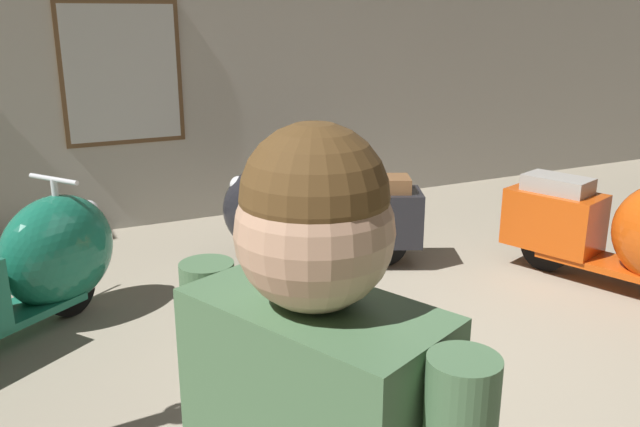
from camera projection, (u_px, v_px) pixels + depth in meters
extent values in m
plane|color=gray|center=(460.00, 373.00, 3.66)|extent=(60.00, 60.00, 0.00)
cube|color=#ADA89E|center=(236.00, 39.00, 6.27)|extent=(18.00, 0.20, 3.40)
cube|color=brown|center=(122.00, 73.00, 5.78)|extent=(1.05, 0.03, 1.25)
cube|color=#B2B2AD|center=(122.00, 74.00, 5.76)|extent=(0.97, 0.01, 1.17)
cylinder|color=black|center=(69.00, 288.00, 4.33)|extent=(0.36, 0.28, 0.38)
cylinder|color=silver|center=(69.00, 288.00, 4.33)|extent=(0.19, 0.17, 0.17)
cube|color=#196B51|center=(8.00, 317.00, 3.95)|extent=(0.94, 0.80, 0.05)
ellipsoid|color=#196B51|center=(58.00, 251.00, 4.21)|extent=(0.95, 0.87, 0.73)
sphere|color=silver|center=(88.00, 211.00, 4.38)|extent=(0.14, 0.14, 0.14)
cylinder|color=silver|center=(56.00, 200.00, 4.14)|extent=(0.04, 0.04, 0.27)
cylinder|color=silver|center=(53.00, 179.00, 4.10)|extent=(0.26, 0.36, 0.03)
cube|color=silver|center=(34.00, 252.00, 4.34)|extent=(0.54, 0.38, 0.02)
cylinder|color=black|center=(269.00, 243.00, 5.19)|extent=(0.38, 0.23, 0.38)
cylinder|color=silver|center=(269.00, 243.00, 5.19)|extent=(0.19, 0.16, 0.17)
cylinder|color=black|center=(383.00, 242.00, 5.20)|extent=(0.38, 0.23, 0.38)
cylinder|color=silver|center=(383.00, 242.00, 5.20)|extent=(0.19, 0.16, 0.17)
cube|color=black|center=(326.00, 245.00, 5.20)|extent=(0.97, 0.70, 0.05)
ellipsoid|color=black|center=(274.00, 210.00, 5.11)|extent=(0.94, 0.79, 0.72)
cube|color=black|center=(379.00, 217.00, 5.14)|extent=(0.75, 0.62, 0.42)
cube|color=brown|center=(380.00, 184.00, 5.06)|extent=(0.53, 0.44, 0.11)
sphere|color=silver|center=(239.00, 185.00, 5.05)|extent=(0.14, 0.14, 0.14)
cylinder|color=silver|center=(270.00, 168.00, 5.01)|extent=(0.04, 0.04, 0.27)
cylinder|color=silver|center=(269.00, 151.00, 4.98)|extent=(0.21, 0.39, 0.03)
cylinder|color=black|center=(546.00, 245.00, 5.10)|extent=(0.21, 0.40, 0.40)
cylinder|color=silver|center=(546.00, 245.00, 5.10)|extent=(0.15, 0.20, 0.18)
cube|color=#C6470F|center=(607.00, 263.00, 4.79)|extent=(0.65, 1.01, 0.05)
cube|color=#C6470F|center=(554.00, 220.00, 5.01)|extent=(0.60, 0.77, 0.44)
cube|color=gray|center=(558.00, 184.00, 4.93)|extent=(0.42, 0.54, 0.12)
cylinder|color=#4C724C|center=(215.00, 423.00, 1.23)|extent=(0.10, 0.10, 0.64)
sphere|color=tan|center=(315.00, 232.00, 0.95)|extent=(0.24, 0.24, 0.24)
sphere|color=brown|center=(314.00, 197.00, 0.93)|extent=(0.22, 0.22, 0.22)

